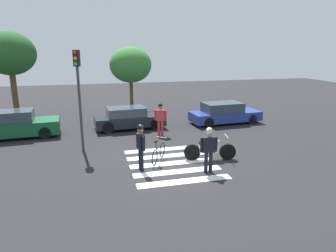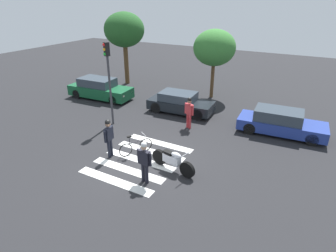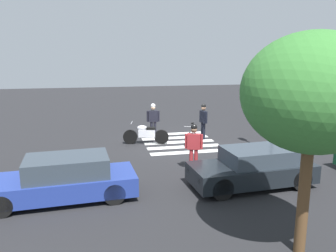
{
  "view_description": "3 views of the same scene",
  "coord_description": "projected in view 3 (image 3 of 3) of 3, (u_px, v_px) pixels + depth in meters",
  "views": [
    {
      "loc": [
        -3.07,
        -11.29,
        4.62
      ],
      "look_at": [
        0.29,
        1.75,
        1.13
      ],
      "focal_mm": 32.27,
      "sensor_mm": 36.0,
      "label": 1
    },
    {
      "loc": [
        6.29,
        -8.87,
        6.67
      ],
      "look_at": [
        0.52,
        1.68,
        1.11
      ],
      "focal_mm": 30.08,
      "sensor_mm": 36.0,
      "label": 2
    },
    {
      "loc": [
        3.89,
        15.63,
        4.25
      ],
      "look_at": [
        0.86,
        1.34,
        1.13
      ],
      "focal_mm": 35.9,
      "sensor_mm": 36.0,
      "label": 3
    }
  ],
  "objects": [
    {
      "name": "police_motorcycle",
      "position": [
        146.0,
        134.0,
        16.21
      ],
      "size": [
        2.19,
        0.75,
        1.06
      ],
      "color": "black",
      "rests_on": "ground_plane"
    },
    {
      "name": "traffic_light_pole",
      "position": [
        276.0,
        84.0,
        14.28
      ],
      "size": [
        0.31,
        0.36,
        4.55
      ],
      "color": "#38383D",
      "rests_on": "ground_plane"
    },
    {
      "name": "street_tree_mid",
      "position": [
        313.0,
        94.0,
        6.66
      ],
      "size": [
        2.86,
        2.86,
        4.72
      ],
      "color": "brown",
      "rests_on": "ground_plane"
    },
    {
      "name": "officer_by_motorcycle",
      "position": [
        203.0,
        118.0,
        17.05
      ],
      "size": [
        0.27,
        0.68,
        1.84
      ],
      "color": "black",
      "rests_on": "ground_plane"
    },
    {
      "name": "crosswalk_stripes",
      "position": [
        179.0,
        142.0,
        16.63
      ],
      "size": [
        3.49,
        4.05,
        0.01
      ],
      "color": "silver",
      "rests_on": "ground_plane"
    },
    {
      "name": "car_blue_hatchback",
      "position": [
        62.0,
        180.0,
        9.92
      ],
      "size": [
        4.5,
        1.94,
        1.32
      ],
      "color": "black",
      "rests_on": "ground_plane"
    },
    {
      "name": "car_black_suv",
      "position": [
        253.0,
        168.0,
        10.95
      ],
      "size": [
        4.12,
        1.91,
        1.28
      ],
      "color": "black",
      "rests_on": "ground_plane"
    },
    {
      "name": "leaning_bicycle",
      "position": [
        191.0,
        136.0,
        16.28
      ],
      "size": [
        0.89,
        1.44,
        0.99
      ],
      "color": "black",
      "rests_on": "ground_plane"
    },
    {
      "name": "officer_on_foot",
      "position": [
        153.0,
        118.0,
        17.4
      ],
      "size": [
        0.67,
        0.25,
        1.78
      ],
      "color": "black",
      "rests_on": "ground_plane"
    },
    {
      "name": "ground_plane",
      "position": [
        179.0,
        142.0,
        16.63
      ],
      "size": [
        60.0,
        60.0,
        0.0
      ],
      "primitive_type": "plane",
      "color": "#232326"
    },
    {
      "name": "pedestrian_bystander",
      "position": [
        194.0,
        144.0,
        12.37
      ],
      "size": [
        0.63,
        0.37,
        1.78
      ],
      "color": "#B22D33",
      "rests_on": "ground_plane"
    }
  ]
}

